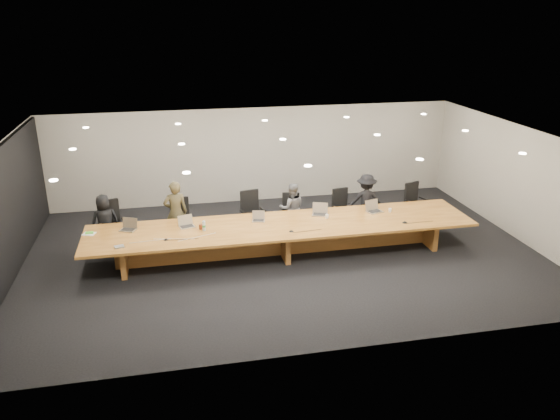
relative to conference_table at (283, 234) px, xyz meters
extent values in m
plane|color=black|center=(0.00, 0.00, -0.52)|extent=(12.00, 12.00, 0.00)
cube|color=silver|center=(0.00, 4.00, 0.88)|extent=(12.00, 0.02, 2.80)
cube|color=black|center=(-5.94, 0.00, 0.85)|extent=(0.08, 7.84, 2.74)
cube|color=brown|center=(0.00, 0.00, 0.20)|extent=(9.00, 1.80, 0.06)
cube|color=brown|center=(0.00, 0.00, -0.18)|extent=(7.65, 0.15, 0.69)
cube|color=brown|center=(-3.60, 0.00, -0.18)|extent=(0.12, 1.26, 0.69)
cube|color=brown|center=(0.00, 0.00, -0.18)|extent=(0.12, 1.26, 0.69)
cube|color=brown|center=(3.60, 0.00, -0.18)|extent=(0.12, 1.26, 0.69)
imported|color=black|center=(-4.09, 1.25, 0.15)|extent=(0.75, 0.59, 1.34)
imported|color=#403923|center=(-2.41, 1.20, 0.27)|extent=(0.61, 0.43, 1.59)
imported|color=slate|center=(0.51, 1.25, 0.14)|extent=(0.70, 0.57, 1.33)
imported|color=black|center=(2.52, 1.27, 0.20)|extent=(1.02, 0.72, 1.44)
cylinder|color=#B0C1BC|center=(-1.82, -0.01, 0.34)|extent=(0.09, 0.09, 0.23)
cylinder|color=maroon|center=(-1.88, 0.10, 0.29)|extent=(0.11, 0.11, 0.11)
cone|color=silver|center=(1.12, 0.17, 0.28)|extent=(0.09, 0.09, 0.10)
cone|color=silver|center=(2.77, 0.27, 0.28)|extent=(0.08, 0.08, 0.09)
cube|color=white|center=(-4.35, 0.31, 0.24)|extent=(0.31, 0.28, 0.02)
cube|color=#59D438|center=(-4.34, 0.33, 0.26)|extent=(0.17, 0.10, 0.03)
cube|color=#A0A0A4|center=(-3.64, -0.56, 0.24)|extent=(0.23, 0.19, 0.03)
cone|color=black|center=(-2.68, -0.37, 0.24)|extent=(0.12, 0.12, 0.03)
cone|color=black|center=(0.10, -0.46, 0.24)|extent=(0.11, 0.11, 0.03)
cone|color=black|center=(2.83, -0.48, 0.25)|extent=(0.15, 0.15, 0.03)
camera|label=1|loc=(-2.48, -11.52, 4.95)|focal=35.00mm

